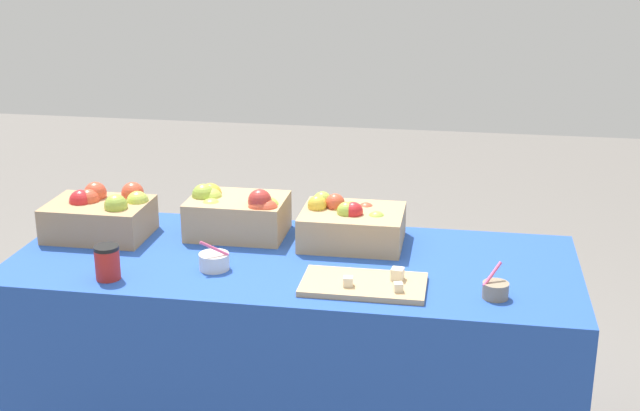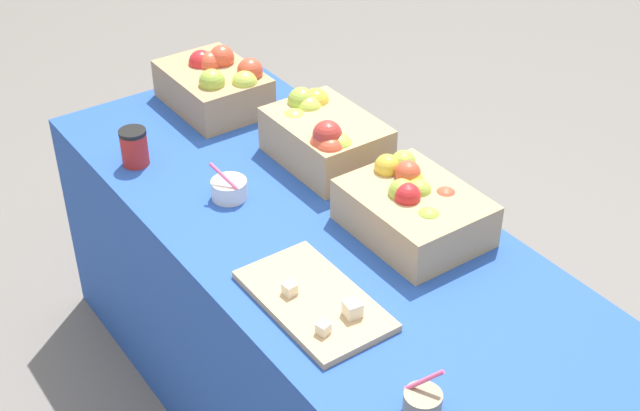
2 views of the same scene
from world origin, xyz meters
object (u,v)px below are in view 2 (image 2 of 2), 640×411
object	(u,v)px
apple_crate_left	(215,84)
sample_bowl_near	(229,189)
cutting_board_front	(315,301)
coffee_cup	(134,147)
apple_crate_right	(413,208)
apple_crate_middle	(323,135)
sample_bowl_mid	(423,402)

from	to	relation	value
apple_crate_left	sample_bowl_near	distance (m)	0.54
cutting_board_front	coffee_cup	xyz separation A→B (m)	(-0.81, -0.07, 0.05)
apple_crate_right	cutting_board_front	bearing A→B (deg)	-75.72
apple_crate_left	apple_crate_middle	distance (m)	0.49
sample_bowl_mid	apple_crate_right	bearing A→B (deg)	141.90
apple_crate_middle	apple_crate_right	xyz separation A→B (m)	(0.42, -0.01, -0.02)
apple_crate_left	sample_bowl_mid	distance (m)	1.42
apple_crate_left	apple_crate_right	distance (m)	0.90
apple_crate_middle	cutting_board_front	distance (m)	0.65
sample_bowl_near	sample_bowl_mid	distance (m)	0.90
apple_crate_middle	cutting_board_front	bearing A→B (deg)	-36.89
sample_bowl_near	cutting_board_front	bearing A→B (deg)	-7.15
coffee_cup	apple_crate_left	bearing A→B (deg)	115.53
apple_crate_left	apple_crate_middle	xyz separation A→B (m)	(0.48, 0.09, 0.01)
cutting_board_front	sample_bowl_mid	distance (m)	0.40
cutting_board_front	sample_bowl_mid	xyz separation A→B (m)	(0.40, -0.01, 0.02)
sample_bowl_mid	coffee_cup	bearing A→B (deg)	-177.16
coffee_cup	apple_crate_middle	bearing A→B (deg)	56.61
apple_crate_middle	coffee_cup	bearing A→B (deg)	-123.39
coffee_cup	cutting_board_front	bearing A→B (deg)	4.98
apple_crate_left	sample_bowl_near	bearing A→B (deg)	-25.86
apple_crate_left	apple_crate_middle	world-z (taller)	apple_crate_middle
apple_crate_left	cutting_board_front	distance (m)	1.04
cutting_board_front	sample_bowl_mid	bearing A→B (deg)	-1.56
apple_crate_middle	sample_bowl_mid	size ratio (longest dim) A/B	3.29
cutting_board_front	sample_bowl_near	xyz separation A→B (m)	(-0.50, 0.06, 0.02)
sample_bowl_near	sample_bowl_mid	xyz separation A→B (m)	(0.90, -0.07, -0.00)
apple_crate_middle	cutting_board_front	xyz separation A→B (m)	(0.51, -0.39, -0.08)
apple_crate_middle	coffee_cup	size ratio (longest dim) A/B	3.10
sample_bowl_near	apple_crate_left	bearing A→B (deg)	154.14
apple_crate_right	sample_bowl_mid	distance (m)	0.63
sample_bowl_near	apple_crate_right	bearing A→B (deg)	37.54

